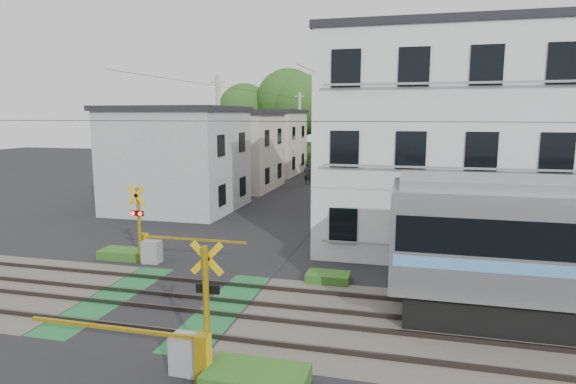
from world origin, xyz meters
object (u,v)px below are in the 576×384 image
(crossing_signal_near, at_px, (189,345))
(pedestrian, at_px, (307,174))
(crossing_signal_far, at_px, (150,245))
(apartment_block, at_px, (440,141))

(crossing_signal_near, xyz_separation_m, pedestrian, (-3.57, 30.05, 0.19))
(crossing_signal_far, height_order, pedestrian, crossing_signal_far)
(crossing_signal_near, relative_size, pedestrian, 2.62)
(crossing_signal_near, height_order, pedestrian, crossing_signal_near)
(apartment_block, bearing_deg, crossing_signal_far, -152.22)
(crossing_signal_far, bearing_deg, crossing_signal_near, -54.71)
(apartment_block, bearing_deg, crossing_signal_near, -114.22)
(crossing_signal_near, distance_m, apartment_block, 14.95)
(crossing_signal_near, relative_size, crossing_signal_far, 1.00)
(crossing_signal_far, bearing_deg, apartment_block, 27.78)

